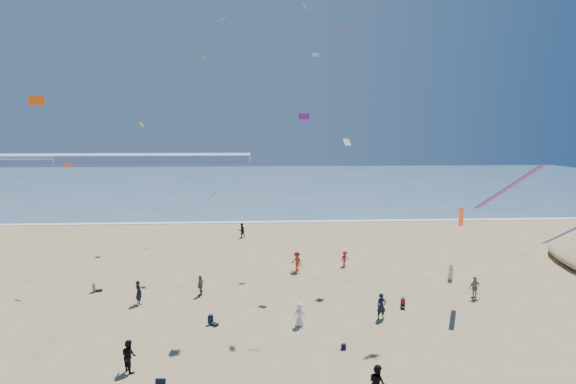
{
  "coord_description": "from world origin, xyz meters",
  "views": [
    {
      "loc": [
        0.53,
        -18.58,
        13.21
      ],
      "look_at": [
        2.0,
        8.0,
        9.52
      ],
      "focal_mm": 28.0,
      "sensor_mm": 36.0,
      "label": 1
    }
  ],
  "objects": [
    {
      "name": "standing_flyers",
      "position": [
        2.52,
        13.84,
        0.87
      ],
      "size": [
        35.0,
        35.83,
        1.86
      ],
      "color": "red",
      "rests_on": "ground"
    },
    {
      "name": "seated_group",
      "position": [
        0.88,
        8.25,
        0.42
      ],
      "size": [
        25.26,
        18.85,
        0.84
      ],
      "color": "white",
      "rests_on": "ground"
    },
    {
      "name": "surf_line",
      "position": [
        0.0,
        45.0,
        0.04
      ],
      "size": [
        220.0,
        1.2,
        0.08
      ],
      "primitive_type": "cube",
      "color": "white",
      "rests_on": "ground"
    },
    {
      "name": "headland_far",
      "position": [
        -60.0,
        170.0,
        1.6
      ],
      "size": [
        110.0,
        20.0,
        3.2
      ],
      "primitive_type": "cube",
      "color": "#7A8EA8",
      "rests_on": "ground"
    },
    {
      "name": "headland_near",
      "position": [
        -100.0,
        165.0,
        1.0
      ],
      "size": [
        40.0,
        14.0,
        2.0
      ],
      "primitive_type": "cube",
      "color": "#7A8EA8",
      "rests_on": "ground"
    },
    {
      "name": "kites_aloft",
      "position": [
        8.32,
        12.57,
        14.65
      ],
      "size": [
        40.31,
        42.93,
        28.09
      ],
      "color": "red",
      "rests_on": "ground"
    },
    {
      "name": "ocean",
      "position": [
        0.0,
        95.0,
        0.03
      ],
      "size": [
        220.0,
        100.0,
        0.06
      ],
      "primitive_type": "cube",
      "color": "#476B84",
      "rests_on": "ground"
    },
    {
      "name": "navy_bag",
      "position": [
        5.32,
        6.87,
        0.17
      ],
      "size": [
        0.28,
        0.18,
        0.34
      ],
      "primitive_type": "cube",
      "color": "black",
      "rests_on": "ground"
    }
  ]
}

